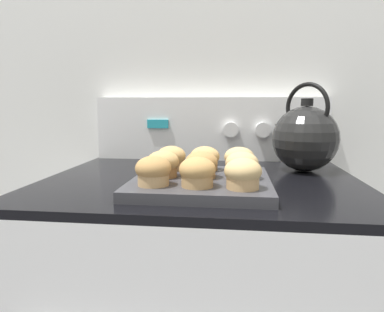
{
  "coord_description": "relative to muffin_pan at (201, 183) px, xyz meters",
  "views": [
    {
      "loc": [
        0.08,
        -0.5,
        1.11
      ],
      "look_at": [
        -0.01,
        0.22,
        1.0
      ],
      "focal_mm": 32.0,
      "sensor_mm": 36.0,
      "label": 1
    }
  ],
  "objects": [
    {
      "name": "wall_back",
      "position": [
        -0.01,
        0.45,
        0.26
      ],
      "size": [
        8.0,
        0.05,
        2.4
      ],
      "color": "silver",
      "rests_on": "ground_plane"
    },
    {
      "name": "control_panel",
      "position": [
        -0.01,
        0.39,
        0.09
      ],
      "size": [
        0.74,
        0.07,
        0.2
      ],
      "color": "white",
      "rests_on": "stove_range"
    },
    {
      "name": "muffin_pan",
      "position": [
        0.0,
        0.0,
        0.0
      ],
      "size": [
        0.29,
        0.29,
        0.02
      ],
      "color": "#38383D",
      "rests_on": "stove_range"
    },
    {
      "name": "muffin_r0_c0",
      "position": [
        -0.09,
        -0.08,
        0.04
      ],
      "size": [
        0.07,
        0.07,
        0.06
      ],
      "color": "tan",
      "rests_on": "muffin_pan"
    },
    {
      "name": "muffin_r0_c1",
      "position": [
        -0.0,
        -0.08,
        0.04
      ],
      "size": [
        0.07,
        0.07,
        0.06
      ],
      "color": "tan",
      "rests_on": "muffin_pan"
    },
    {
      "name": "muffin_r0_c2",
      "position": [
        0.09,
        -0.09,
        0.04
      ],
      "size": [
        0.07,
        0.07,
        0.06
      ],
      "color": "tan",
      "rests_on": "muffin_pan"
    },
    {
      "name": "muffin_r1_c0",
      "position": [
        -0.08,
        -0.0,
        0.04
      ],
      "size": [
        0.07,
        0.07,
        0.06
      ],
      "color": "olive",
      "rests_on": "muffin_pan"
    },
    {
      "name": "muffin_r1_c1",
      "position": [
        -0.0,
        0.0,
        0.04
      ],
      "size": [
        0.07,
        0.07,
        0.06
      ],
      "color": "#A37A4C",
      "rests_on": "muffin_pan"
    },
    {
      "name": "muffin_r1_c2",
      "position": [
        0.09,
        0.0,
        0.04
      ],
      "size": [
        0.07,
        0.07,
        0.06
      ],
      "color": "olive",
      "rests_on": "muffin_pan"
    },
    {
      "name": "muffin_r2_c0",
      "position": [
        -0.08,
        0.08,
        0.04
      ],
      "size": [
        0.07,
        0.07,
        0.06
      ],
      "color": "#A37A4C",
      "rests_on": "muffin_pan"
    },
    {
      "name": "muffin_r2_c1",
      "position": [
        -0.0,
        0.09,
        0.04
      ],
      "size": [
        0.07,
        0.07,
        0.06
      ],
      "color": "tan",
      "rests_on": "muffin_pan"
    },
    {
      "name": "muffin_r2_c2",
      "position": [
        0.08,
        0.08,
        0.04
      ],
      "size": [
        0.07,
        0.07,
        0.06
      ],
      "color": "tan",
      "rests_on": "muffin_pan"
    },
    {
      "name": "tea_kettle",
      "position": [
        0.26,
        0.22,
        0.08
      ],
      "size": [
        0.18,
        0.19,
        0.24
      ],
      "color": "black",
      "rests_on": "stove_range"
    }
  ]
}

